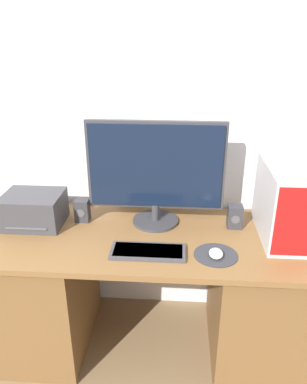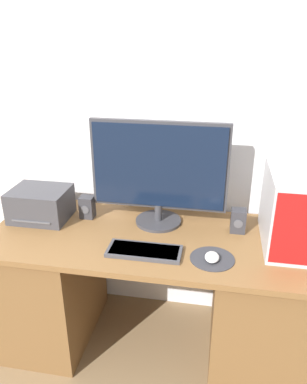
% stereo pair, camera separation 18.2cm
% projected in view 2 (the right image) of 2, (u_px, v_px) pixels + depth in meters
% --- Properties ---
extents(wall_back, '(6.40, 0.05, 2.70)m').
position_uv_depth(wall_back, '(162.00, 99.00, 2.04)').
color(wall_back, silver).
rests_on(wall_back, ground_plane).
extents(desk, '(1.65, 0.69, 0.73)m').
position_uv_depth(desk, '(149.00, 290.00, 2.06)').
color(desk, brown).
rests_on(desk, ground_plane).
extents(monitor, '(0.72, 0.25, 0.56)m').
position_uv_depth(monitor, '(159.00, 170.00, 1.94)').
color(monitor, '#333338').
rests_on(monitor, desk).
extents(keyboard, '(0.35, 0.15, 0.02)m').
position_uv_depth(keyboard, '(144.00, 251.00, 1.77)').
color(keyboard, '#3D3D42').
rests_on(keyboard, desk).
extents(mousepad, '(0.21, 0.21, 0.00)m').
position_uv_depth(mousepad, '(212.00, 259.00, 1.73)').
color(mousepad, '#2D2D33').
rests_on(mousepad, desk).
extents(mouse, '(0.07, 0.09, 0.03)m').
position_uv_depth(mouse, '(212.00, 257.00, 1.71)').
color(mouse, silver).
rests_on(mouse, mousepad).
extents(computer_tower, '(0.21, 0.44, 0.38)m').
position_uv_depth(computer_tower, '(288.00, 209.00, 1.78)').
color(computer_tower, '#B2B2B7').
rests_on(computer_tower, desk).
extents(printer, '(0.31, 0.25, 0.17)m').
position_uv_depth(printer, '(41.00, 204.00, 2.07)').
color(printer, '#38383D').
rests_on(printer, desk).
extents(speaker_left, '(0.08, 0.07, 0.12)m').
position_uv_depth(speaker_left, '(87.00, 207.00, 2.09)').
color(speaker_left, '#2D2D33').
rests_on(speaker_left, desk).
extents(speaker_right, '(0.08, 0.07, 0.12)m').
position_uv_depth(speaker_right, '(238.00, 221.00, 1.94)').
color(speaker_right, '#2D2D33').
rests_on(speaker_right, desk).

